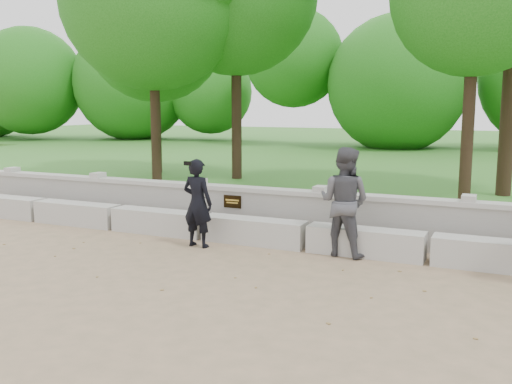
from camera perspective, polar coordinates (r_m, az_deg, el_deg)
ground at (r=9.05m, az=-11.12°, el=-7.09°), size 80.00×80.00×0.00m
lawn at (r=21.81m, az=10.64°, el=2.47°), size 40.00×22.00×0.25m
concrete_bench at (r=10.56m, az=-5.18°, el=-3.43°), size 11.90×0.45×0.45m
parapet_wall at (r=11.11m, az=-3.43°, el=-1.54°), size 12.50×0.35×0.90m
man_main at (r=9.85m, az=-5.87°, el=-1.11°), size 0.59×0.53×1.53m
visitor_left at (r=9.33m, az=8.82°, el=-0.96°), size 0.96×0.81×1.78m
tree_far_left at (r=19.11m, az=-10.11°, el=16.55°), size 4.49×4.49×7.09m
shrub_a at (r=12.24m, az=-6.54°, el=-0.38°), size 0.29×0.33×0.53m
shrub_b at (r=12.36m, az=-6.21°, el=0.08°), size 0.47×0.49×0.69m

